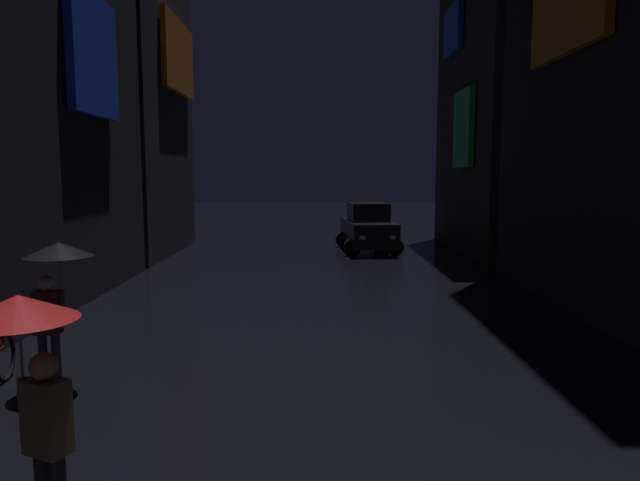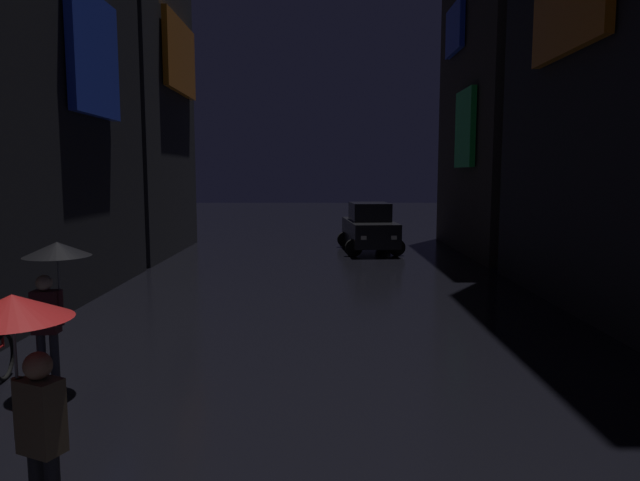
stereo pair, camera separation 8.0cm
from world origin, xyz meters
The scene contains 4 objects.
building_right_far centered at (7.49, 22.22, 8.20)m, with size 4.25×8.43×16.41m.
pedestrian_far_right_red centered at (-2.32, 4.03, 1.67)m, with size 0.90×0.90×2.12m.
pedestrian_midstreet_left_black centered at (-3.66, 7.45, 1.67)m, with size 0.90×0.90×2.12m.
car_distant centered at (1.96, 22.09, 0.93)m, with size 2.47×4.25×1.92m.
Camera 1 is at (-0.07, -0.28, 3.05)m, focal length 32.00 mm.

